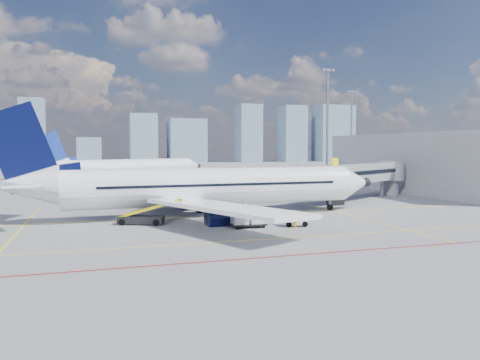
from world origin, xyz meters
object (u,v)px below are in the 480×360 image
object	(u,v)px
main_aircraft	(198,188)
second_aircraft	(126,168)
belt_loader	(143,218)
baggage_tug	(295,219)
ramp_worker	(295,219)
cargo_dolly	(248,217)

from	to	relation	value
main_aircraft	second_aircraft	distance (m)	52.49
main_aircraft	belt_loader	bearing A→B (deg)	-152.53
baggage_tug	ramp_worker	bearing A→B (deg)	-99.22
main_aircraft	belt_loader	size ratio (longest dim) A/B	6.78
baggage_tug	belt_loader	bearing A→B (deg)	173.28
main_aircraft	ramp_worker	xyz separation A→B (m)	(7.25, -9.68, -2.39)
cargo_dolly	baggage_tug	bearing A→B (deg)	-6.03
main_aircraft	baggage_tug	distance (m)	11.92
main_aircraft	belt_loader	xyz separation A→B (m)	(-6.36, -3.43, -2.55)
cargo_dolly	belt_loader	distance (m)	10.60
cargo_dolly	belt_loader	world-z (taller)	belt_loader
cargo_dolly	ramp_worker	distance (m)	4.43
second_aircraft	baggage_tug	bearing A→B (deg)	-99.55
second_aircraft	cargo_dolly	bearing A→B (deg)	-103.69
main_aircraft	cargo_dolly	distance (m)	9.13
main_aircraft	belt_loader	distance (m)	7.66
cargo_dolly	ramp_worker	bearing A→B (deg)	-17.81
baggage_tug	ramp_worker	world-z (taller)	ramp_worker
second_aircraft	belt_loader	xyz separation A→B (m)	(-1.99, -55.74, -2.55)
main_aircraft	ramp_worker	world-z (taller)	main_aircraft
second_aircraft	baggage_tug	world-z (taller)	second_aircraft
cargo_dolly	ramp_worker	size ratio (longest dim) A/B	2.05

